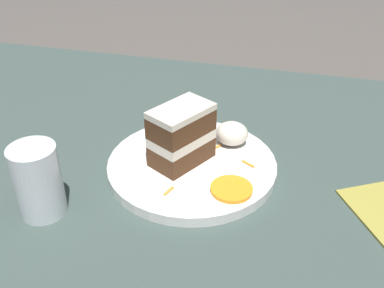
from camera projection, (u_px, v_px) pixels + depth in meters
The scene contains 8 objects.
ground_plane at pixel (182, 171), 0.79m from camera, with size 6.00×6.00×0.00m, color #4C4742.
dining_table at pixel (182, 166), 0.78m from camera, with size 1.39×0.87×0.02m, color #384742.
plate at pixel (192, 166), 0.75m from camera, with size 0.28×0.28×0.02m, color white.
cake_slice at pixel (181, 135), 0.72m from camera, with size 0.10×0.12×0.10m.
cream_dollop at pixel (232, 133), 0.78m from camera, with size 0.06×0.05×0.04m, color silver.
orange_garnish at pixel (231, 189), 0.68m from camera, with size 0.06×0.06×0.01m, color orange.
carrot_shreds_scatter at pixel (206, 156), 0.75m from camera, with size 0.14×0.18×0.00m.
drinking_glass at pixel (39, 185), 0.64m from camera, with size 0.07×0.07×0.11m.
Camera 1 is at (-0.18, 0.61, 0.46)m, focal length 42.00 mm.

